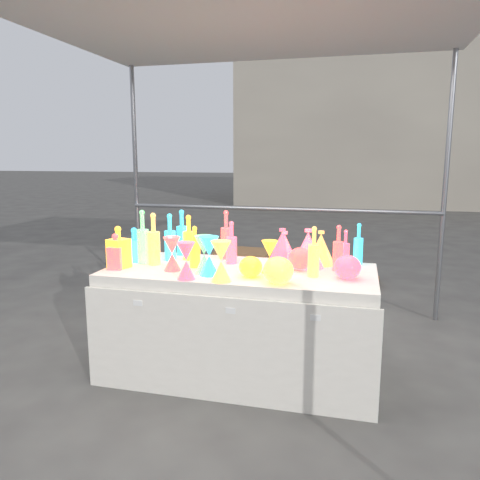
% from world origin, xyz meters
% --- Properties ---
extents(ground, '(80.00, 80.00, 0.00)m').
position_xyz_m(ground, '(0.00, 0.00, 0.00)').
color(ground, '#66645E').
rests_on(ground, ground).
extents(canopy_tent, '(3.15, 3.15, 2.46)m').
position_xyz_m(canopy_tent, '(0.00, 0.01, 2.38)').
color(canopy_tent, gray).
rests_on(canopy_tent, ground).
extents(display_table, '(1.84, 0.83, 0.75)m').
position_xyz_m(display_table, '(0.00, -0.01, 0.37)').
color(display_table, white).
rests_on(display_table, ground).
extents(background_building, '(14.00, 6.00, 6.00)m').
position_xyz_m(background_building, '(4.00, 14.00, 3.00)').
color(background_building, '#B4AA96').
rests_on(background_building, ground).
extents(cardboard_box_closed, '(0.64, 0.49, 0.44)m').
position_xyz_m(cardboard_box_closed, '(-0.48, 2.11, 0.22)').
color(cardboard_box_closed, olive).
rests_on(cardboard_box_closed, ground).
extents(cardboard_box_flat, '(0.69, 0.52, 0.06)m').
position_xyz_m(cardboard_box_flat, '(0.70, 2.62, 0.03)').
color(cardboard_box_flat, olive).
rests_on(cardboard_box_flat, ground).
extents(bottle_0, '(0.09, 0.09, 0.33)m').
position_xyz_m(bottle_0, '(-0.44, 0.20, 0.92)').
color(bottle_0, red).
rests_on(bottle_0, display_table).
extents(bottle_1, '(0.08, 0.08, 0.35)m').
position_xyz_m(bottle_1, '(-0.55, 0.35, 0.93)').
color(bottle_1, '#1F921A').
rests_on(bottle_1, display_table).
extents(bottle_2, '(0.08, 0.08, 0.36)m').
position_xyz_m(bottle_2, '(-0.18, 0.30, 0.93)').
color(bottle_2, orange).
rests_on(bottle_2, display_table).
extents(bottle_3, '(0.09, 0.09, 0.30)m').
position_xyz_m(bottle_3, '(-0.10, 0.16, 0.90)').
color(bottle_3, '#2128C2').
rests_on(bottle_3, display_table).
extents(bottle_4, '(0.11, 0.11, 0.37)m').
position_xyz_m(bottle_4, '(-0.62, -0.01, 0.93)').
color(bottle_4, '#116F58').
rests_on(bottle_4, display_table).
extents(bottle_5, '(0.10, 0.10, 0.38)m').
position_xyz_m(bottle_5, '(-0.71, -0.00, 0.94)').
color(bottle_5, '#BC25A1').
rests_on(bottle_5, display_table).
extents(bottle_6, '(0.08, 0.08, 0.29)m').
position_xyz_m(bottle_6, '(-0.31, -0.02, 0.89)').
color(bottle_6, red).
rests_on(bottle_6, display_table).
extents(bottle_7, '(0.09, 0.09, 0.35)m').
position_xyz_m(bottle_7, '(-0.56, 0.14, 0.92)').
color(bottle_7, '#1F921A').
rests_on(bottle_7, display_table).
extents(decanter_0, '(0.15, 0.15, 0.29)m').
position_xyz_m(decanter_0, '(-0.81, -0.16, 0.89)').
color(decanter_0, red).
rests_on(decanter_0, display_table).
extents(decanter_1, '(0.10, 0.10, 0.24)m').
position_xyz_m(decanter_1, '(-0.81, -0.20, 0.87)').
color(decanter_1, orange).
rests_on(decanter_1, display_table).
extents(decanter_2, '(0.10, 0.10, 0.25)m').
position_xyz_m(decanter_2, '(-0.79, 0.04, 0.87)').
color(decanter_2, '#1F921A').
rests_on(decanter_2, display_table).
extents(hourglass_0, '(0.12, 0.12, 0.23)m').
position_xyz_m(hourglass_0, '(-0.43, -0.15, 0.86)').
color(hourglass_0, orange).
rests_on(hourglass_0, display_table).
extents(hourglass_1, '(0.13, 0.13, 0.23)m').
position_xyz_m(hourglass_1, '(-0.26, -0.34, 0.87)').
color(hourglass_1, '#2128C2').
rests_on(hourglass_1, display_table).
extents(hourglass_2, '(0.15, 0.15, 0.25)m').
position_xyz_m(hourglass_2, '(-0.03, -0.34, 0.88)').
color(hourglass_2, '#116F58').
rests_on(hourglass_2, display_table).
extents(hourglass_3, '(0.13, 0.13, 0.25)m').
position_xyz_m(hourglass_3, '(-0.20, -0.16, 0.87)').
color(hourglass_3, '#BC25A1').
rests_on(hourglass_3, display_table).
extents(hourglass_4, '(0.14, 0.14, 0.21)m').
position_xyz_m(hourglass_4, '(0.21, -0.05, 0.86)').
color(hourglass_4, red).
rests_on(hourglass_4, display_table).
extents(hourglass_5, '(0.14, 0.14, 0.25)m').
position_xyz_m(hourglass_5, '(-0.15, -0.21, 0.88)').
color(hourglass_5, '#1F921A').
rests_on(hourglass_5, display_table).
extents(globe_0, '(0.16, 0.16, 0.12)m').
position_xyz_m(globe_0, '(0.12, -0.19, 0.81)').
color(globe_0, red).
rests_on(globe_0, display_table).
extents(globe_1, '(0.22, 0.22, 0.15)m').
position_xyz_m(globe_1, '(0.31, -0.30, 0.82)').
color(globe_1, '#116F58').
rests_on(globe_1, display_table).
extents(globe_2, '(0.17, 0.17, 0.13)m').
position_xyz_m(globe_2, '(0.40, 0.09, 0.82)').
color(globe_2, orange).
rests_on(globe_2, display_table).
extents(globe_3, '(0.20, 0.20, 0.13)m').
position_xyz_m(globe_3, '(0.71, -0.09, 0.82)').
color(globe_3, '#2128C2').
rests_on(globe_3, display_table).
extents(lampshade_0, '(0.20, 0.20, 0.23)m').
position_xyz_m(lampshade_0, '(0.26, 0.28, 0.86)').
color(lampshade_0, '#F8A734').
rests_on(lampshade_0, display_table).
extents(lampshade_1, '(0.23, 0.23, 0.27)m').
position_xyz_m(lampshade_1, '(0.44, 0.17, 0.88)').
color(lampshade_1, '#F8A734').
rests_on(lampshade_1, display_table).
extents(lampshade_2, '(0.24, 0.24, 0.25)m').
position_xyz_m(lampshade_2, '(0.24, 0.28, 0.87)').
color(lampshade_2, '#2128C2').
rests_on(lampshade_2, display_table).
extents(lampshade_3, '(0.25, 0.25, 0.24)m').
position_xyz_m(lampshade_3, '(0.52, 0.28, 0.87)').
color(lampshade_3, '#116F58').
rests_on(lampshade_3, display_table).
extents(bottle_8, '(0.09, 0.09, 0.29)m').
position_xyz_m(bottle_8, '(0.77, 0.35, 0.90)').
color(bottle_8, '#1F921A').
rests_on(bottle_8, display_table).
extents(bottle_9, '(0.09, 0.09, 0.31)m').
position_xyz_m(bottle_9, '(0.64, 0.12, 0.90)').
color(bottle_9, orange).
rests_on(bottle_9, display_table).
extents(bottle_10, '(0.07, 0.07, 0.26)m').
position_xyz_m(bottle_10, '(0.68, 0.22, 0.88)').
color(bottle_10, '#2128C2').
rests_on(bottle_10, display_table).
extents(bottle_11, '(0.09, 0.09, 0.32)m').
position_xyz_m(bottle_11, '(0.50, -0.08, 0.91)').
color(bottle_11, '#116F58').
rests_on(bottle_11, display_table).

